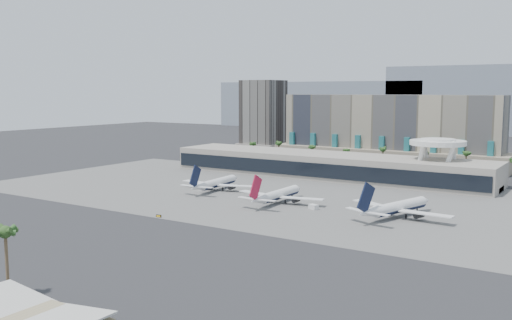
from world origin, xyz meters
The scene contains 15 objects.
ground centered at (0.00, 0.00, 0.00)m, with size 900.00×900.00×0.00m, color #232326.
apron_pad centered at (0.00, 55.00, 0.03)m, with size 260.00×130.00×0.06m, color #5B5B59.
mountain_ridge centered at (27.88, 470.00, 29.89)m, with size 680.00×60.00×70.00m.
hotel centered at (10.00, 174.41, 16.81)m, with size 140.00×30.00×42.00m.
office_tower centered at (-95.00, 200.00, 22.94)m, with size 30.00×30.00×52.00m.
terminal centered at (0.00, 109.84, 6.52)m, with size 170.00×32.50×14.50m.
saucer_structure centered at (55.00, 116.00, 18.45)m, with size 26.00×26.00×21.89m.
palm_row centered at (7.00, 145.00, 10.50)m, with size 157.80×2.80×13.10m.
airliner_left centered at (-23.59, 46.34, 3.39)m, with size 37.75×38.97×13.45m.
airliner_centre centered at (14.51, 36.26, 3.42)m, with size 38.19×39.27×13.57m.
airliner_right centered at (62.96, 36.78, 3.67)m, with size 39.66×41.11×14.55m.
service_vehicle_a centered at (-30.21, 43.61, 1.24)m, with size 5.06×2.48×2.48m, color white.
service_vehicle_b centered at (32.04, 33.03, 0.94)m, with size 3.67×2.10×1.89m, color silver.
taxiway_sign centered at (-7.63, -8.79, 0.49)m, with size 2.18×0.62×0.98m.
near_palm_b centered at (18.26, -84.69, 12.81)m, with size 6.00×6.00×15.74m.
Camera 1 is at (127.94, -155.65, 44.39)m, focal length 40.00 mm.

